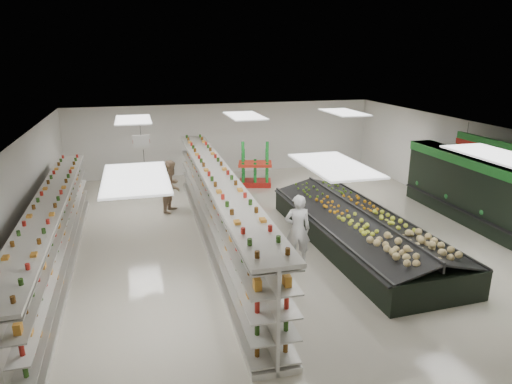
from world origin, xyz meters
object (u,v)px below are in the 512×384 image
object	(u,v)px
gondola_left	(54,239)
shopper_background	(172,186)
gondola_center	(218,211)
shopper_main	(298,229)
soda_endcap	(255,166)
produce_island	(359,229)

from	to	relation	value
gondola_left	shopper_background	distance (m)	5.09
gondola_center	shopper_main	xyz separation A→B (m)	(1.78, -1.91, -0.02)
soda_endcap	shopper_background	xyz separation A→B (m)	(-3.66, -2.41, 0.07)
gondola_center	shopper_background	size ratio (longest dim) A/B	6.65
shopper_main	gondola_left	bearing A→B (deg)	-1.60
produce_island	shopper_background	distance (m)	6.66
soda_endcap	gondola_left	bearing A→B (deg)	-137.91
gondola_left	gondola_center	bearing A→B (deg)	8.70
soda_endcap	shopper_main	bearing A→B (deg)	-96.13
gondola_center	soda_endcap	distance (m)	6.12
shopper_main	shopper_background	bearing A→B (deg)	-51.24
gondola_left	shopper_background	world-z (taller)	gondola_left
gondola_left	produce_island	distance (m)	8.32
gondola_center	gondola_left	bearing A→B (deg)	-169.82
gondola_center	shopper_main	bearing A→B (deg)	-46.38
produce_island	shopper_main	size ratio (longest dim) A/B	3.94
gondola_left	soda_endcap	world-z (taller)	gondola_left
gondola_left	soda_endcap	bearing A→B (deg)	41.33
produce_island	soda_endcap	xyz separation A→B (m)	(-1.34, 6.80, 0.35)
produce_island	shopper_main	bearing A→B (deg)	-162.70
gondola_center	produce_island	size ratio (longest dim) A/B	1.64
shopper_main	shopper_background	size ratio (longest dim) A/B	1.03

